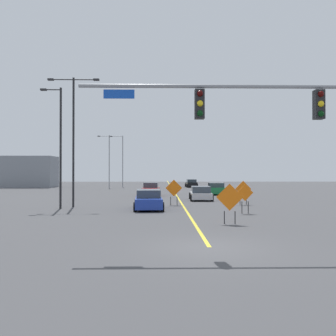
{
  "coord_description": "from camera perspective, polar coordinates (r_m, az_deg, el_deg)",
  "views": [
    {
      "loc": [
        -1.71,
        -12.78,
        2.69
      ],
      "look_at": [
        -1.02,
        25.53,
        3.1
      ],
      "focal_mm": 38.43,
      "sensor_mm": 36.0,
      "label": 1
    }
  ],
  "objects": [
    {
      "name": "car_black_mid",
      "position": [
        62.75,
        3.72,
        -2.48
      ],
      "size": [
        2.04,
        4.23,
        1.38
      ],
      "color": "black",
      "rests_on": "ground"
    },
    {
      "name": "construction_sign_left_lane",
      "position": [
        18.85,
        9.75,
        -4.83
      ],
      "size": [
        1.37,
        0.32,
        2.08
      ],
      "color": "orange",
      "rests_on": "ground"
    },
    {
      "name": "car_green_passing",
      "position": [
        42.88,
        7.61,
        -3.31
      ],
      "size": [
        2.32,
        4.17,
        1.4
      ],
      "color": "#196B38",
      "rests_on": "ground"
    },
    {
      "name": "street_lamp_far_right",
      "position": [
        59.92,
        -9.43,
        1.41
      ],
      "size": [
        1.99,
        0.24,
        8.71
      ],
      "color": "gray",
      "rests_on": "ground"
    },
    {
      "name": "construction_sign_right_shoulder",
      "position": [
        29.98,
        11.84,
        -3.41
      ],
      "size": [
        1.31,
        0.05,
        1.95
      ],
      "color": "orange",
      "rests_on": "ground"
    },
    {
      "name": "street_lamp_near_right",
      "position": [
        27.58,
        -16.85,
        3.87
      ],
      "size": [
        1.56,
        0.24,
        8.88
      ],
      "color": "black",
      "rests_on": "ground"
    },
    {
      "name": "street_lamp_near_left",
      "position": [
        63.31,
        -7.35,
        1.47
      ],
      "size": [
        2.32,
        0.24,
        9.03
      ],
      "color": "gray",
      "rests_on": "ground"
    },
    {
      "name": "roadside_building_west",
      "position": [
        67.22,
        -21.34,
        -0.56
      ],
      "size": [
        9.33,
        5.35,
        5.39
      ],
      "color": "gray",
      "rests_on": "ground"
    },
    {
      "name": "car_silver_approaching",
      "position": [
        34.37,
        5.21,
        -4.04
      ],
      "size": [
        2.24,
        4.18,
        1.31
      ],
      "color": "#B7BABF",
      "rests_on": "ground"
    },
    {
      "name": "ground",
      "position": [
        13.17,
        6.61,
        -12.39
      ],
      "size": [
        170.21,
        170.21,
        0.0
      ],
      "primitive_type": "plane",
      "color": "#444447"
    },
    {
      "name": "car_red_far",
      "position": [
        40.59,
        -2.73,
        -3.45
      ],
      "size": [
        2.11,
        3.96,
        1.48
      ],
      "color": "red",
      "rests_on": "ground"
    },
    {
      "name": "road_centre_stripe",
      "position": [
        60.14,
        0.59,
        -3.17
      ],
      "size": [
        0.16,
        94.56,
        0.01
      ],
      "color": "yellow",
      "rests_on": "ground"
    },
    {
      "name": "car_blue_distant",
      "position": [
        25.99,
        -3.1,
        -5.06
      ],
      "size": [
        2.24,
        4.42,
        1.4
      ],
      "color": "#1E389E",
      "rests_on": "ground"
    },
    {
      "name": "construction_sign_median_far",
      "position": [
        28.98,
        0.94,
        -3.37
      ],
      "size": [
        1.35,
        0.15,
        2.06
      ],
      "color": "orange",
      "rests_on": "ground"
    },
    {
      "name": "street_lamp_mid_left",
      "position": [
        28.57,
        -14.77,
        5.61
      ],
      "size": [
        3.93,
        0.24,
        9.92
      ],
      "color": "black",
      "rests_on": "ground"
    },
    {
      "name": "construction_sign_right_lane",
      "position": [
        23.69,
        12.13,
        -4.18
      ],
      "size": [
        1.08,
        0.14,
        1.89
      ],
      "color": "orange",
      "rests_on": "ground"
    },
    {
      "name": "traffic_signal_assembly",
      "position": [
        14.03,
        22.12,
        7.7
      ],
      "size": [
        13.0,
        0.44,
        6.37
      ],
      "color": "gray",
      "rests_on": "ground"
    }
  ]
}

